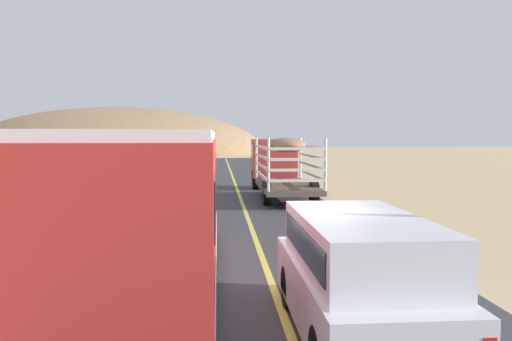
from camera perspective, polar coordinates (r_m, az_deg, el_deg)
name	(u,v)px	position (r m, az deg, el deg)	size (l,w,h in m)	color
ground_plane	(283,316)	(9.07, 3.14, -16.32)	(240.00, 240.00, 0.00)	tan
road_surface	(283,316)	(9.07, 3.14, -16.26)	(8.00, 120.00, 0.02)	#38383D
road_centre_line	(283,315)	(9.06, 3.14, -16.19)	(0.16, 117.60, 0.00)	#D8CC4C
suv_near	(358,272)	(7.88, 11.66, -11.27)	(1.90, 4.62, 1.93)	silver
livestock_truck	(278,161)	(26.91, 2.56, 1.15)	(2.53, 9.70, 3.02)	#B2332D
bus	(157,201)	(10.86, -11.29, -3.48)	(2.54, 10.00, 3.21)	red
distant_hill	(117,154)	(87.32, -15.70, 1.84)	(50.34, 27.27, 15.69)	#957553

